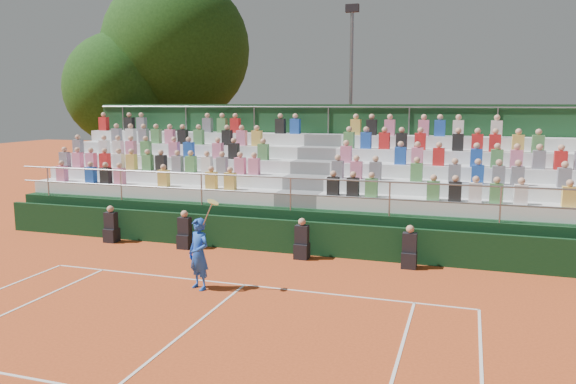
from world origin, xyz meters
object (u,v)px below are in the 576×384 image
(floodlight_mast, at_px, (351,88))
(tree_east, at_px, (176,50))
(tree_west, at_px, (120,89))
(tennis_player, at_px, (199,254))

(floodlight_mast, bearing_deg, tree_east, 179.41)
(tree_west, height_order, tree_east, tree_east)
(tennis_player, bearing_deg, tree_east, 120.27)
(tree_west, xyz_separation_m, tree_east, (2.08, 1.90, 1.95))
(tennis_player, xyz_separation_m, floodlight_mast, (0.71, 14.16, 4.24))
(tree_east, distance_m, floodlight_mast, 9.25)
(tree_west, distance_m, tree_east, 3.43)
(tree_west, height_order, floodlight_mast, floodlight_mast)
(tennis_player, height_order, tree_east, tree_east)
(tennis_player, height_order, floodlight_mast, floodlight_mast)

